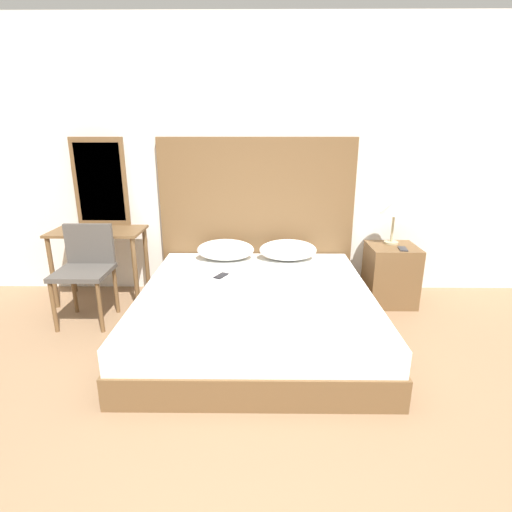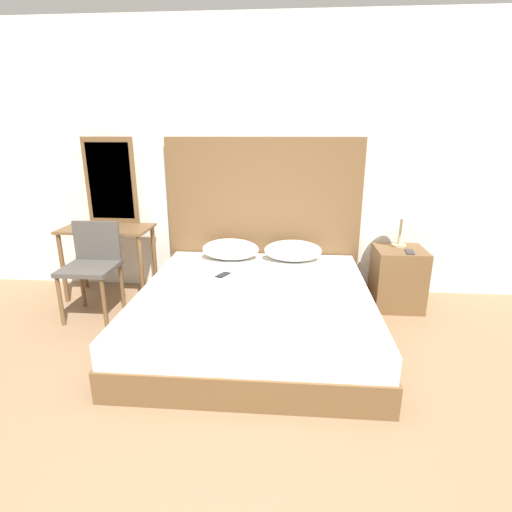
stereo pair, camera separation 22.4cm
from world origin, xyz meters
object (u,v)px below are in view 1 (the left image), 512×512
object	(u,v)px
phone_on_nightstand	(403,249)
chair	(86,265)
phone_on_bed	(221,276)
bed	(256,312)
nightstand	(390,274)
vanity_desk	(99,244)
table_lamp	(395,209)

from	to	relation	value
phone_on_nightstand	chair	size ratio (longest dim) A/B	0.18
phone_on_bed	bed	bearing A→B (deg)	-42.82
nightstand	phone_on_nightstand	bearing A→B (deg)	-65.42
bed	vanity_desk	distance (m)	1.76
nightstand	phone_on_nightstand	distance (m)	0.32
table_lamp	chair	size ratio (longest dim) A/B	0.49
nightstand	vanity_desk	bearing A→B (deg)	179.23
phone_on_bed	vanity_desk	distance (m)	1.32
nightstand	vanity_desk	size ratio (longest dim) A/B	0.67
phone_on_bed	phone_on_nightstand	world-z (taller)	phone_on_nightstand
bed	phone_on_bed	distance (m)	0.48
phone_on_bed	chair	xyz separation A→B (m)	(-1.20, 0.01, 0.09)
table_lamp	phone_on_nightstand	xyz separation A→B (m)	(0.05, -0.20, -0.34)
table_lamp	chair	distance (m)	2.91
vanity_desk	chair	xyz separation A→B (m)	(0.04, -0.42, -0.08)
phone_on_nightstand	vanity_desk	bearing A→B (deg)	177.05
bed	nightstand	size ratio (longest dim) A/B	3.39
phone_on_bed	nightstand	bearing A→B (deg)	13.52
phone_on_nightstand	chair	world-z (taller)	chair
nightstand	vanity_desk	xyz separation A→B (m)	(-2.88, 0.04, 0.30)
vanity_desk	phone_on_bed	bearing A→B (deg)	-19.24
phone_on_bed	table_lamp	world-z (taller)	table_lamp
bed	chair	distance (m)	1.57
phone_on_bed	table_lamp	size ratio (longest dim) A/B	0.39
bed	phone_on_nightstand	world-z (taller)	phone_on_nightstand
table_lamp	phone_on_nightstand	distance (m)	0.40
phone_on_bed	phone_on_nightstand	size ratio (longest dim) A/B	1.04
bed	table_lamp	world-z (taller)	table_lamp
nightstand	phone_on_nightstand	size ratio (longest dim) A/B	3.71
nightstand	chair	xyz separation A→B (m)	(-2.84, -0.38, 0.22)
table_lamp	chair	bearing A→B (deg)	-170.53
nightstand	chair	world-z (taller)	chair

